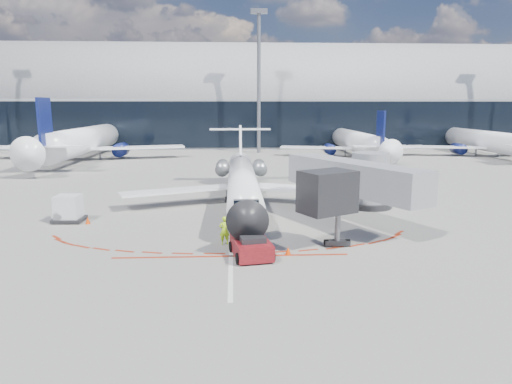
{
  "coord_description": "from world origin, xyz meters",
  "views": [
    {
      "loc": [
        0.2,
        -37.41,
        8.84
      ],
      "look_at": [
        1.91,
        -3.4,
        2.32
      ],
      "focal_mm": 32.0,
      "sensor_mm": 36.0,
      "label": 1
    }
  ],
  "objects_px": {
    "regional_jet": "(242,181)",
    "uld_container": "(68,209)",
    "ramp_worker": "(224,230)",
    "pushback_tug": "(251,247)"
  },
  "relations": [
    {
      "from": "regional_jet",
      "to": "ramp_worker",
      "type": "height_order",
      "value": "regional_jet"
    },
    {
      "from": "pushback_tug",
      "to": "ramp_worker",
      "type": "distance_m",
      "value": 3.0
    },
    {
      "from": "pushback_tug",
      "to": "uld_container",
      "type": "xyz_separation_m",
      "value": [
        -13.66,
        8.91,
        0.43
      ]
    },
    {
      "from": "ramp_worker",
      "to": "uld_container",
      "type": "bearing_deg",
      "value": -42.98
    },
    {
      "from": "regional_jet",
      "to": "uld_container",
      "type": "height_order",
      "value": "regional_jet"
    },
    {
      "from": "regional_jet",
      "to": "ramp_worker",
      "type": "distance_m",
      "value": 11.6
    },
    {
      "from": "pushback_tug",
      "to": "ramp_worker",
      "type": "height_order",
      "value": "ramp_worker"
    },
    {
      "from": "regional_jet",
      "to": "uld_container",
      "type": "bearing_deg",
      "value": -159.47
    },
    {
      "from": "pushback_tug",
      "to": "ramp_worker",
      "type": "xyz_separation_m",
      "value": [
        -1.63,
        2.5,
        0.34
      ]
    },
    {
      "from": "ramp_worker",
      "to": "uld_container",
      "type": "xyz_separation_m",
      "value": [
        -12.03,
        6.41,
        0.09
      ]
    }
  ]
}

